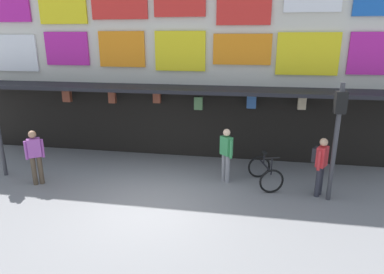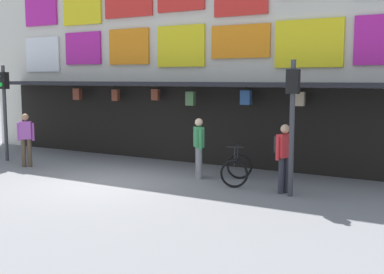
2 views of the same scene
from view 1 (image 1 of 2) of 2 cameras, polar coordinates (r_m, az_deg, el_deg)
The scene contains 7 objects.
ground_plane at distance 9.01m, azimuth -7.07°, elevation -11.64°, with size 80.00×80.00×0.00m, color slate.
shopfront at distance 12.37m, azimuth -1.46°, elevation 15.37°, with size 18.00×2.60×8.00m.
traffic_light_far at distance 9.28m, azimuth 23.78°, elevation 2.07°, with size 0.29×0.33×3.20m.
bicycle_parked at distance 10.18m, azimuth 12.47°, elevation -6.01°, with size 1.03×1.32×1.05m.
pedestrian_in_black at distance 10.85m, azimuth -25.41°, elevation -2.74°, with size 0.45×0.39×1.68m.
pedestrian_in_purple at distance 9.76m, azimuth 21.25°, elevation -4.10°, with size 0.46×0.48×1.68m.
pedestrian_in_red at distance 10.03m, azimuth 5.90°, elevation -2.65°, with size 0.41×0.41×1.68m.
Camera 1 is at (2.42, -7.56, 4.28)m, focal length 30.98 mm.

